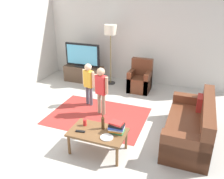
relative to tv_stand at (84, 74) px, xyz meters
name	(u,v)px	position (x,y,z in m)	size (l,w,h in m)	color
ground	(102,128)	(1.59, -2.30, -0.24)	(7.80, 7.80, 0.00)	#B2ADA3
wall_back	(140,38)	(1.59, 0.70, 1.11)	(6.00, 0.12, 2.70)	silver
area_rug	(98,116)	(1.30, -1.86, -0.24)	(2.20, 1.60, 0.01)	#9E2D28
tv_stand	(84,74)	(0.00, 0.00, 0.00)	(1.20, 0.44, 0.50)	#4C3828
tv	(82,55)	(0.00, -0.02, 0.60)	(1.10, 0.28, 0.71)	black
couch	(193,127)	(3.38, -2.08, 0.05)	(0.80, 1.80, 0.86)	brown
armchair	(140,80)	(1.82, -0.04, 0.05)	(0.60, 0.60, 0.90)	brown
floor_lamp	(111,33)	(0.85, 0.15, 1.30)	(0.36, 0.36, 1.78)	#262626
child_near_tv	(89,81)	(0.86, -1.39, 0.41)	(0.35, 0.19, 1.08)	#4C4C59
child_center	(101,87)	(1.34, -1.72, 0.44)	(0.37, 0.19, 1.13)	gray
coffee_table	(98,134)	(1.82, -3.02, 0.13)	(1.00, 0.60, 0.42)	brown
book_stack	(117,127)	(2.14, -2.92, 0.28)	(0.29, 0.25, 0.20)	#388C4C
bottle	(103,123)	(1.87, -2.90, 0.29)	(0.06, 0.06, 0.28)	#4C3319
tv_remote	(80,131)	(1.54, -3.14, 0.19)	(0.17, 0.05, 0.02)	black
soda_can	(85,122)	(1.52, -2.92, 0.24)	(0.07, 0.07, 0.12)	red
plate	(107,137)	(2.04, -3.14, 0.18)	(0.22, 0.22, 0.02)	white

